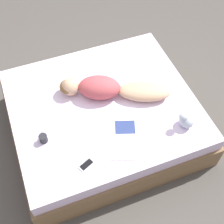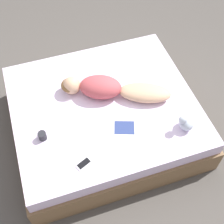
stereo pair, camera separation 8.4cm
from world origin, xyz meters
The scene contains 7 objects.
ground_plane centered at (0.00, 0.00, 0.00)m, with size 12.00×12.00×0.00m, color #4C4742.
bed centered at (0.00, 0.00, 0.24)m, with size 1.81×2.02×0.49m.
person centered at (0.09, -0.11, 0.59)m, with size 0.70×1.18×0.22m.
open_magazine centered at (-0.49, -0.06, 0.50)m, with size 0.56×0.44×0.01m.
coffee_mug centered at (-0.23, 0.70, 0.54)m, with size 0.11×0.08×0.09m.
cell_phone centered at (-0.63, 0.40, 0.50)m, with size 0.13×0.17×0.01m.
plush_toy centered at (-0.56, -0.69, 0.57)m, with size 0.16×0.17×0.20m.
Camera 2 is at (-1.99, 0.57, 3.15)m, focal length 50.00 mm.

